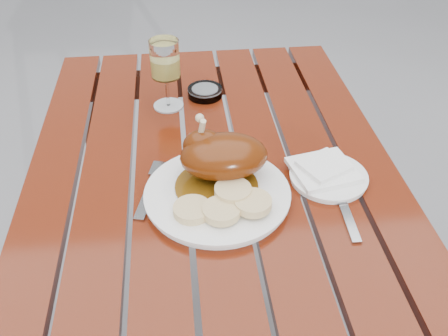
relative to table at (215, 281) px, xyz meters
The scene contains 10 objects.
table is the anchor object (origin of this frame).
dinner_plate 0.40m from the table, 89.69° to the right, with size 0.29×0.29×0.02m, color white.
roast_duck 0.44m from the table, 73.78° to the right, with size 0.19×0.18×0.13m.
bread_dumplings 0.43m from the table, 86.12° to the right, with size 0.19×0.12×0.03m.
wine_glass 0.55m from the table, 108.07° to the left, with size 0.08×0.08×0.18m, color #E1D666.
side_plate 0.45m from the table, 13.94° to the right, with size 0.17×0.17×0.01m, color white.
napkin 0.46m from the table, 12.17° to the right, with size 0.13×0.12×0.01m, color white.
ashtray 0.50m from the table, 88.55° to the left, with size 0.09×0.09×0.02m, color #B2B7BC.
fork 0.41m from the table, 155.36° to the right, with size 0.02×0.17×0.01m, color gray.
knife 0.48m from the table, 31.94° to the right, with size 0.02×0.19×0.01m, color gray.
Camera 1 is at (-0.07, -0.85, 1.42)m, focal length 40.00 mm.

